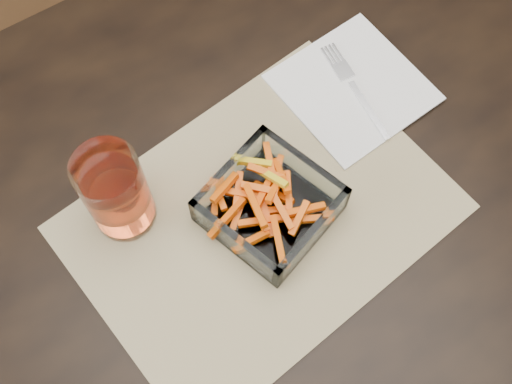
{
  "coord_description": "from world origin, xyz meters",
  "views": [
    {
      "loc": [
        -0.32,
        -0.24,
        1.5
      ],
      "look_at": [
        -0.15,
        0.02,
        0.78
      ],
      "focal_mm": 45.0,
      "sensor_mm": 36.0,
      "label": 1
    }
  ],
  "objects_px": {
    "dining_table": "(354,185)",
    "tumbler": "(117,194)",
    "glass_bowl": "(270,206)",
    "fork": "(354,87)"
  },
  "relations": [
    {
      "from": "tumbler",
      "to": "glass_bowl",
      "type": "bearing_deg",
      "value": -32.9
    },
    {
      "from": "fork",
      "to": "tumbler",
      "type": "bearing_deg",
      "value": -174.63
    },
    {
      "from": "dining_table",
      "to": "tumbler",
      "type": "bearing_deg",
      "value": 161.61
    },
    {
      "from": "glass_bowl",
      "to": "fork",
      "type": "relative_size",
      "value": 1.04
    },
    {
      "from": "dining_table",
      "to": "tumbler",
      "type": "relative_size",
      "value": 11.9
    },
    {
      "from": "tumbler",
      "to": "fork",
      "type": "height_order",
      "value": "tumbler"
    },
    {
      "from": "glass_bowl",
      "to": "dining_table",
      "type": "bearing_deg",
      "value": -0.55
    },
    {
      "from": "glass_bowl",
      "to": "tumbler",
      "type": "xyz_separation_m",
      "value": [
        -0.15,
        0.1,
        0.04
      ]
    },
    {
      "from": "dining_table",
      "to": "tumbler",
      "type": "distance_m",
      "value": 0.35
    },
    {
      "from": "dining_table",
      "to": "glass_bowl",
      "type": "bearing_deg",
      "value": 179.45
    }
  ]
}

